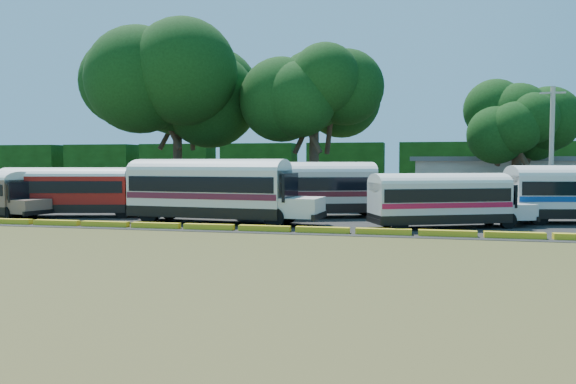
% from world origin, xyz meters
% --- Properties ---
extents(ground, '(160.00, 160.00, 0.00)m').
position_xyz_m(ground, '(0.00, 0.00, 0.00)').
color(ground, '#3C4918').
rests_on(ground, ground).
extents(asphalt_strip, '(64.00, 24.00, 0.02)m').
position_xyz_m(asphalt_strip, '(1.00, 12.00, 0.01)').
color(asphalt_strip, black).
rests_on(asphalt_strip, ground).
extents(curb, '(53.70, 0.45, 0.30)m').
position_xyz_m(curb, '(-0.00, 1.00, 0.15)').
color(curb, yellow).
rests_on(curb, ground).
extents(terminal_building, '(19.00, 9.00, 4.00)m').
position_xyz_m(terminal_building, '(18.00, 30.00, 2.03)').
color(terminal_building, silver).
rests_on(terminal_building, ground).
extents(treeline_backdrop, '(130.00, 4.00, 6.00)m').
position_xyz_m(treeline_backdrop, '(0.00, 48.00, 3.00)').
color(treeline_backdrop, black).
rests_on(treeline_backdrop, ground).
extents(bus_red, '(9.95, 4.63, 3.18)m').
position_xyz_m(bus_red, '(-12.47, 5.38, 1.82)').
color(bus_red, black).
rests_on(bus_red, ground).
extents(bus_cream_west, '(11.45, 3.67, 3.70)m').
position_xyz_m(bus_cream_west, '(-2.35, 3.94, 2.09)').
color(bus_cream_west, black).
rests_on(bus_cream_west, ground).
extents(bus_cream_east, '(10.99, 6.15, 3.53)m').
position_xyz_m(bus_cream_east, '(2.42, 8.26, 2.00)').
color(bus_cream_east, black).
rests_on(bus_cream_east, ground).
extents(bus_white_red, '(9.08, 5.58, 2.94)m').
position_xyz_m(bus_white_red, '(10.42, 4.37, 1.66)').
color(bus_white_red, black).
rests_on(bus_white_red, ground).
extents(tree_west, '(12.15, 12.15, 14.82)m').
position_xyz_m(tree_west, '(-11.71, 20.19, 10.33)').
color(tree_west, '#36281B').
rests_on(tree_west, ground).
extents(tree_center, '(8.96, 8.96, 12.84)m').
position_xyz_m(tree_center, '(0.69, 19.96, 9.49)').
color(tree_center, '#36281B').
rests_on(tree_center, ground).
extents(tree_east, '(6.99, 6.99, 9.96)m').
position_xyz_m(tree_east, '(17.14, 22.71, 7.32)').
color(tree_east, '#36281B').
rests_on(tree_east, ground).
extents(utility_pole, '(1.60, 0.30, 8.55)m').
position_xyz_m(utility_pole, '(17.85, 14.00, 4.39)').
color(utility_pole, gray).
rests_on(utility_pole, ground).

